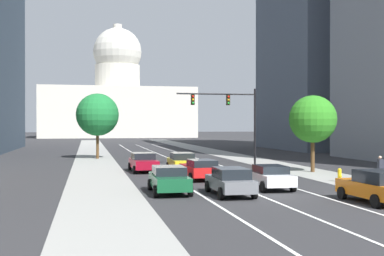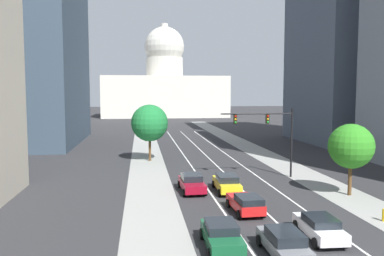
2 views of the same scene
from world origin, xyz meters
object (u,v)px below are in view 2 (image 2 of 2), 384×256
car_green (221,235)px  car_yellow (227,183)px  street_tree_mid_left (150,123)px  car_red (246,203)px  car_gray (284,242)px  fire_hydrant (384,215)px  car_crimson (192,183)px  street_tree_mid_right (351,146)px  traffic_signal_mast (270,128)px  capitol_building (165,87)px  car_white (320,227)px

car_green → car_yellow: size_ratio=0.94×
street_tree_mid_left → car_red: bearing=-74.7°
car_gray → fire_hydrant: car_gray is taller
car_crimson → car_red: size_ratio=1.12×
fire_hydrant → street_tree_mid_left: (-15.29, 26.44, 4.45)m
car_red → street_tree_mid_right: 11.43m
car_green → car_yellow: bearing=-12.5°
fire_hydrant → street_tree_mid_left: 30.86m
car_crimson → street_tree_mid_right: (13.28, -3.05, 3.45)m
car_green → car_red: (3.09, 6.13, -0.01)m
traffic_signal_mast → car_green: bearing=-116.4°
car_crimson → traffic_signal_mast: bearing=-63.7°
car_yellow → fire_hydrant: bearing=-135.2°
car_red → car_crimson: bearing=21.7°
fire_hydrant → car_red: bearing=161.4°
capitol_building → car_gray: capitol_building is taller
traffic_signal_mast → street_tree_mid_left: bearing=135.5°
capitol_building → car_yellow: capitol_building is taller
car_crimson → traffic_signal_mast: (8.78, 4.69, 4.33)m
car_green → car_crimson: bearing=1.3°
car_yellow → street_tree_mid_left: 18.65m
traffic_signal_mast → street_tree_mid_left: size_ratio=1.04×
street_tree_mid_left → car_white: bearing=-71.9°
capitol_building → car_yellow: size_ratio=9.42×
car_crimson → car_gray: size_ratio=1.08×
fire_hydrant → car_gray: bearing=-152.3°
car_gray → street_tree_mid_left: bearing=12.2°
car_red → car_white: 6.26m
capitol_building → street_tree_mid_left: size_ratio=6.19×
car_white → car_crimson: bearing=28.8°
capitol_building → traffic_signal_mast: 109.07m
car_red → traffic_signal_mast: 13.62m
car_crimson → car_white: bearing=-155.4°
car_white → street_tree_mid_right: bearing=-35.2°
capitol_building → car_yellow: (-1.54, -114.00, -10.33)m
car_crimson → street_tree_mid_right: 14.06m
car_red → car_yellow: bearing=-2.3°
car_red → car_white: car_red is taller
fire_hydrant → traffic_signal_mast: bearing=102.4°
car_yellow → fire_hydrant: car_yellow is taller
car_green → traffic_signal_mast: traffic_signal_mast is taller
car_green → street_tree_mid_left: size_ratio=0.62×
car_green → street_tree_mid_right: 16.96m
car_crimson → car_green: car_crimson is taller
capitol_building → car_white: capitol_building is taller
car_crimson → traffic_signal_mast: size_ratio=0.63×
street_tree_mid_right → traffic_signal_mast: bearing=120.2°
car_crimson → car_white: size_ratio=1.05×
car_red → street_tree_mid_right: street_tree_mid_right is taller
traffic_signal_mast → street_tree_mid_right: traffic_signal_mast is taller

